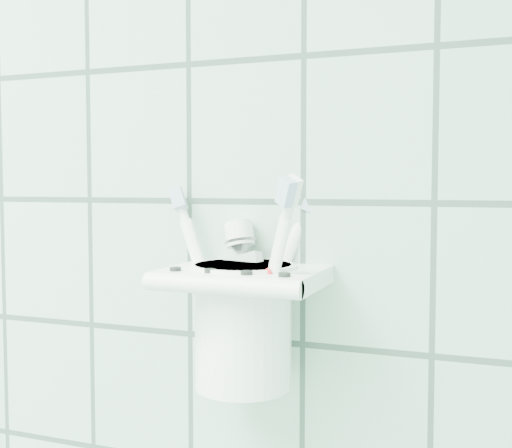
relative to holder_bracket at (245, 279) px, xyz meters
The scene contains 6 objects.
holder_bracket is the anchor object (origin of this frame).
cup 0.04m from the holder_bracket, 127.82° to the left, with size 0.09×0.09×0.11m.
toothbrush_pink 0.02m from the holder_bracket, 157.35° to the left, with size 0.07×0.04×0.18m.
toothbrush_blue 0.02m from the holder_bracket, 135.76° to the left, with size 0.06×0.05×0.18m.
toothbrush_orange 0.01m from the holder_bracket, 89.37° to the left, with size 0.07×0.07×0.19m.
toothpaste_tube 0.01m from the holder_bracket, 30.14° to the left, with size 0.06×0.04×0.15m.
Camera 1 is at (0.87, 0.63, 1.40)m, focal length 45.00 mm.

